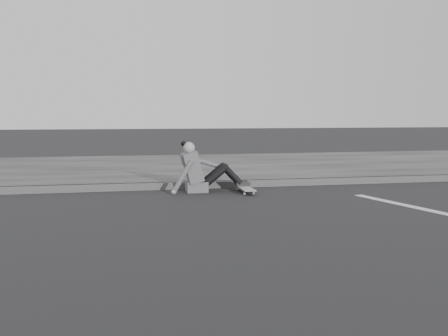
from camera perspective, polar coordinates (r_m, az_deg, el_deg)
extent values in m
plane|color=black|center=(6.50, -0.56, -5.65)|extent=(80.00, 80.00, 0.00)
cube|color=#454545|center=(9.00, -3.65, -1.97)|extent=(24.00, 0.16, 0.12)
cube|color=#373737|center=(11.98, -5.60, 0.05)|extent=(24.00, 6.00, 0.12)
cylinder|color=#9C9C97|center=(8.27, 2.36, -2.91)|extent=(0.03, 0.05, 0.05)
cylinder|color=#9C9C97|center=(8.30, 3.36, -2.88)|extent=(0.03, 0.05, 0.05)
cylinder|color=#9C9C97|center=(8.77, 1.55, -2.39)|extent=(0.03, 0.05, 0.05)
cylinder|color=#9C9C97|center=(8.80, 2.50, -2.36)|extent=(0.03, 0.05, 0.05)
cube|color=#323235|center=(8.28, 2.86, -2.70)|extent=(0.16, 0.04, 0.03)
cube|color=#323235|center=(8.78, 2.03, -2.19)|extent=(0.16, 0.04, 0.03)
cube|color=gray|center=(8.53, 2.43, -2.27)|extent=(0.20, 0.78, 0.02)
cube|color=#515153|center=(8.62, -3.14, -2.12)|extent=(0.36, 0.34, 0.18)
cube|color=#515153|center=(8.57, -3.62, 0.12)|extent=(0.37, 0.40, 0.57)
cube|color=#515153|center=(8.54, -4.49, 0.90)|extent=(0.14, 0.30, 0.20)
cylinder|color=gray|center=(8.54, -3.96, 1.71)|extent=(0.09, 0.09, 0.08)
sphere|color=gray|center=(8.53, -4.03, 2.31)|extent=(0.20, 0.20, 0.20)
sphere|color=black|center=(8.53, -4.65, 2.78)|extent=(0.09, 0.09, 0.09)
cylinder|color=black|center=(8.55, -0.97, -0.86)|extent=(0.43, 0.13, 0.39)
cylinder|color=black|center=(8.73, -1.19, -0.72)|extent=(0.43, 0.13, 0.39)
cylinder|color=black|center=(8.61, 0.99, -0.84)|extent=(0.35, 0.11, 0.36)
cylinder|color=black|center=(8.79, 0.74, -0.70)|extent=(0.35, 0.11, 0.36)
sphere|color=black|center=(8.57, 0.11, 0.06)|extent=(0.13, 0.13, 0.13)
sphere|color=black|center=(8.74, -0.12, 0.19)|extent=(0.13, 0.13, 0.13)
cube|color=#262626|center=(8.67, 2.18, -1.84)|extent=(0.24, 0.08, 0.07)
cube|color=#262626|center=(8.85, 1.91, -1.68)|extent=(0.24, 0.08, 0.07)
cylinder|color=#515153|center=(8.35, -4.78, -1.02)|extent=(0.38, 0.08, 0.58)
sphere|color=gray|center=(8.36, -5.77, -2.75)|extent=(0.08, 0.08, 0.08)
cylinder|color=#515153|center=(8.75, -2.20, 0.65)|extent=(0.48, 0.08, 0.21)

